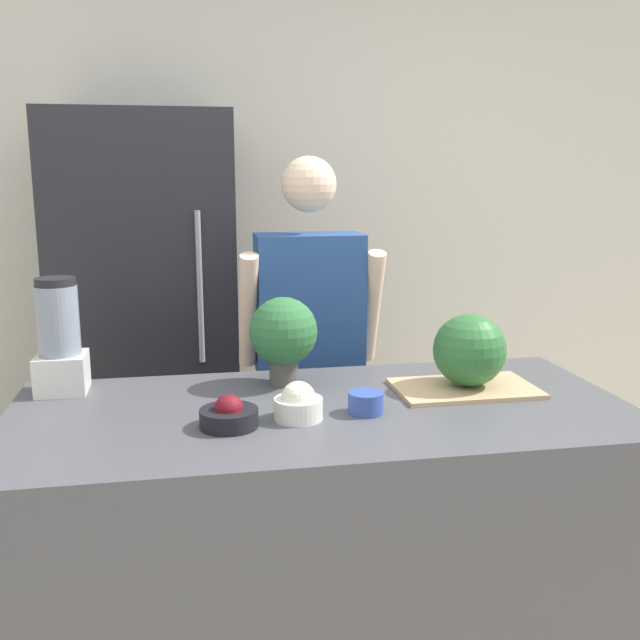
# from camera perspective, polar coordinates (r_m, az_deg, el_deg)

# --- Properties ---
(wall_back) EXTENTS (8.00, 0.06, 2.60)m
(wall_back) POSITION_cam_1_polar(r_m,az_deg,el_deg) (3.71, -4.89, 7.63)
(wall_back) COLOR silver
(wall_back) RESTS_ON ground_plane
(counter_island) EXTENTS (1.80, 0.84, 0.89)m
(counter_island) POSITION_cam_1_polar(r_m,az_deg,el_deg) (2.26, 0.20, -17.76)
(counter_island) COLOR #4C4C51
(counter_island) RESTS_ON ground_plane
(refrigerator) EXTENTS (0.79, 0.68, 1.82)m
(refrigerator) POSITION_cam_1_polar(r_m,az_deg,el_deg) (3.38, -13.62, 0.26)
(refrigerator) COLOR #232328
(refrigerator) RESTS_ON ground_plane
(person) EXTENTS (0.55, 0.26, 1.62)m
(person) POSITION_cam_1_polar(r_m,az_deg,el_deg) (2.83, -0.86, -3.25)
(person) COLOR gray
(person) RESTS_ON ground_plane
(cutting_board) EXTENTS (0.43, 0.27, 0.01)m
(cutting_board) POSITION_cam_1_polar(r_m,az_deg,el_deg) (2.28, 11.50, -5.38)
(cutting_board) COLOR tan
(cutting_board) RESTS_ON counter_island
(watermelon) EXTENTS (0.23, 0.23, 0.23)m
(watermelon) POSITION_cam_1_polar(r_m,az_deg,el_deg) (2.26, 11.87, -2.37)
(watermelon) COLOR #2D6B33
(watermelon) RESTS_ON cutting_board
(bowl_cherries) EXTENTS (0.16, 0.16, 0.09)m
(bowl_cherries) POSITION_cam_1_polar(r_m,az_deg,el_deg) (1.93, -7.30, -7.58)
(bowl_cherries) COLOR black
(bowl_cherries) RESTS_ON counter_island
(bowl_cream) EXTENTS (0.13, 0.13, 0.11)m
(bowl_cream) POSITION_cam_1_polar(r_m,az_deg,el_deg) (1.97, -1.74, -6.74)
(bowl_cream) COLOR white
(bowl_cream) RESTS_ON counter_island
(bowl_small_blue) EXTENTS (0.10, 0.10, 0.06)m
(bowl_small_blue) POSITION_cam_1_polar(r_m,az_deg,el_deg) (2.03, 3.68, -6.62)
(bowl_small_blue) COLOR #334C9E
(bowl_small_blue) RESTS_ON counter_island
(blender) EXTENTS (0.15, 0.15, 0.36)m
(blender) POSITION_cam_1_polar(r_m,az_deg,el_deg) (2.32, -20.12, -1.58)
(blender) COLOR silver
(blender) RESTS_ON counter_island
(potted_plant) EXTENTS (0.22, 0.22, 0.28)m
(potted_plant) POSITION_cam_1_polar(r_m,az_deg,el_deg) (2.26, -2.95, -1.11)
(potted_plant) COLOR #514C47
(potted_plant) RESTS_ON counter_island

